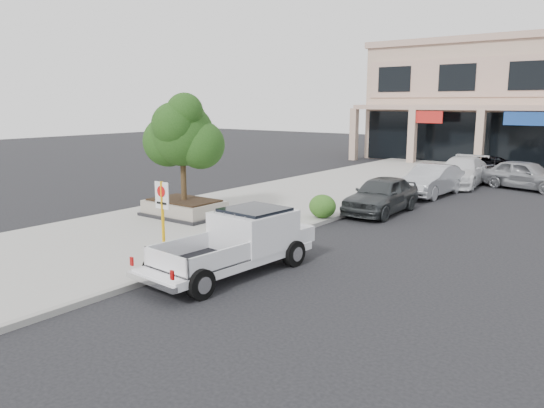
{
  "coord_description": "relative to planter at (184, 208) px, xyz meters",
  "views": [
    {
      "loc": [
        9.07,
        -11.64,
        4.66
      ],
      "look_at": [
        -0.95,
        1.5,
        1.48
      ],
      "focal_mm": 35.0,
      "sensor_mm": 36.0,
      "label": 1
    }
  ],
  "objects": [
    {
      "name": "curb_car_a",
      "position": [
        5.73,
        5.98,
        0.32
      ],
      "size": [
        1.97,
        4.69,
        1.58
      ],
      "primitive_type": "imported",
      "rotation": [
        0.0,
        0.0,
        0.02
      ],
      "color": "#2F3335",
      "rests_on": "ground"
    },
    {
      "name": "curb_car_d",
      "position": [
        6.08,
        19.99,
        0.19
      ],
      "size": [
        2.38,
        4.84,
        1.32
      ],
      "primitive_type": "imported",
      "rotation": [
        0.0,
        0.0,
        -0.04
      ],
      "color": "black",
      "rests_on": "ground"
    },
    {
      "name": "curb_car_b",
      "position": [
        5.82,
        11.49,
        0.31
      ],
      "size": [
        1.88,
        4.82,
        1.56
      ],
      "primitive_type": "imported",
      "rotation": [
        0.0,
        0.0,
        -0.05
      ],
      "color": "#9D9FA5",
      "rests_on": "ground"
    },
    {
      "name": "hedge",
      "position": [
        4.62,
        3.06,
        0.14
      ],
      "size": [
        1.1,
        0.99,
        0.93
      ],
      "primitive_type": "ellipsoid",
      "color": "#224C15",
      "rests_on": "sidewalk"
    },
    {
      "name": "ground",
      "position": [
        6.42,
        -2.86,
        -0.48
      ],
      "size": [
        120.0,
        120.0,
        0.0
      ],
      "primitive_type": "plane",
      "color": "black",
      "rests_on": "ground"
    },
    {
      "name": "curb",
      "position": [
        4.87,
        3.14,
        -0.4
      ],
      "size": [
        0.2,
        52.0,
        0.15
      ],
      "primitive_type": "cube",
      "color": "gray",
      "rests_on": "ground"
    },
    {
      "name": "lot_car_a",
      "position": [
        9.17,
        16.45,
        0.33
      ],
      "size": [
        5.04,
        3.1,
        1.6
      ],
      "primitive_type": "imported",
      "rotation": [
        0.0,
        0.0,
        1.29
      ],
      "color": "#919398",
      "rests_on": "ground"
    },
    {
      "name": "planter",
      "position": [
        0.0,
        0.0,
        0.0
      ],
      "size": [
        3.2,
        2.2,
        0.68
      ],
      "color": "black",
      "rests_on": "sidewalk"
    },
    {
      "name": "curb_car_c",
      "position": [
        5.96,
        15.7,
        0.33
      ],
      "size": [
        2.7,
        5.71,
        1.61
      ],
      "primitive_type": "imported",
      "rotation": [
        0.0,
        0.0,
        0.08
      ],
      "color": "silver",
      "rests_on": "ground"
    },
    {
      "name": "planter_tree",
      "position": [
        0.13,
        0.15,
        2.94
      ],
      "size": [
        2.9,
        2.55,
        4.0
      ],
      "color": "#312513",
      "rests_on": "planter"
    },
    {
      "name": "sidewalk",
      "position": [
        0.92,
        3.14,
        -0.4
      ],
      "size": [
        8.0,
        52.0,
        0.15
      ],
      "primitive_type": "cube",
      "color": "gray",
      "rests_on": "ground"
    },
    {
      "name": "pickup_truck",
      "position": [
        6.07,
        -4.05,
        0.38
      ],
      "size": [
        2.42,
        5.57,
        1.71
      ],
      "primitive_type": null,
      "rotation": [
        0.0,
        0.0,
        -0.08
      ],
      "color": "white",
      "rests_on": "ground"
    },
    {
      "name": "no_parking_sign",
      "position": [
        3.98,
        -4.58,
        1.16
      ],
      "size": [
        0.55,
        0.09,
        2.3
      ],
      "color": "#E8A60C",
      "rests_on": "sidewalk"
    }
  ]
}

